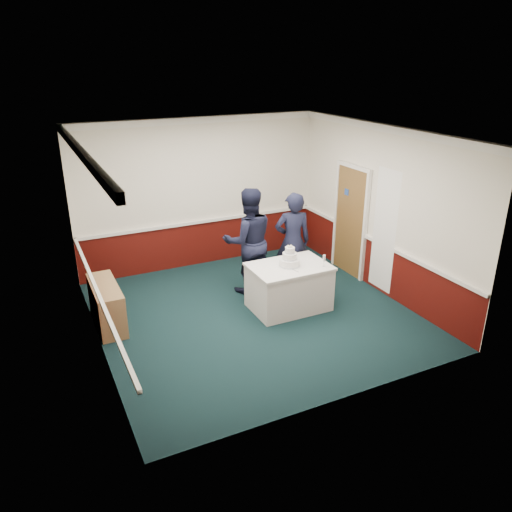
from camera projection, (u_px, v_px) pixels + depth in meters
name	position (u px, v px, depth m)	size (l,w,h in m)	color
ground	(254.00, 314.00, 8.44)	(5.00, 5.00, 0.00)	black
room_shell	(242.00, 192.00, 8.24)	(5.00, 5.00, 3.00)	white
sideboard	(107.00, 305.00, 7.99)	(0.41, 1.20, 0.70)	#A4774F
cake_table	(289.00, 287.00, 8.51)	(1.32, 0.92, 0.79)	white
wedding_cake	(290.00, 260.00, 8.33)	(0.35, 0.35, 0.36)	white
cake_knife	(294.00, 270.00, 8.19)	(0.01, 0.22, 0.01)	silver
champagne_flute	(324.00, 259.00, 8.28)	(0.05, 0.05, 0.21)	silver
person_man	(249.00, 241.00, 8.95)	(0.95, 0.74, 1.95)	black
person_woman	(292.00, 241.00, 9.10)	(0.67, 0.44, 1.83)	black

